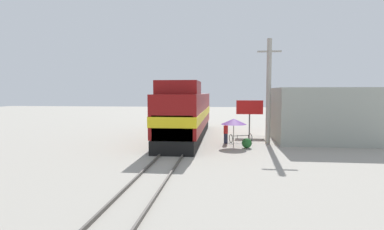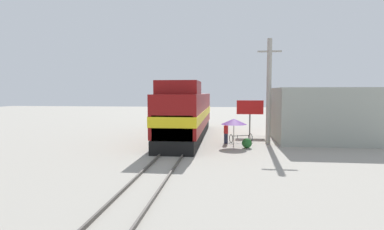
{
  "view_description": "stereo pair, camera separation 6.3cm",
  "coord_description": "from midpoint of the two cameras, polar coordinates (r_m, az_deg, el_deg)",
  "views": [
    {
      "loc": [
        3.25,
        -23.1,
        3.97
      ],
      "look_at": [
        1.2,
        -4.01,
        2.53
      ],
      "focal_mm": 28.0,
      "sensor_mm": 36.0,
      "label": 1
    },
    {
      "loc": [
        3.31,
        -23.1,
        3.97
      ],
      "look_at": [
        1.2,
        -4.01,
        2.53
      ],
      "focal_mm": 28.0,
      "sensor_mm": 36.0,
      "label": 2
    }
  ],
  "objects": [
    {
      "name": "shrub_cluster",
      "position": [
        21.87,
        10.3,
        -5.29
      ],
      "size": [
        0.71,
        0.71,
        0.71
      ],
      "primitive_type": "sphere",
      "color": "#236028",
      "rests_on": "ground_plane"
    },
    {
      "name": "bicycle",
      "position": [
        24.27,
        9.17,
        -4.34
      ],
      "size": [
        1.87,
        1.3,
        0.68
      ],
      "rotation": [
        0.0,
        0.0,
        -1.18
      ],
      "color": "black",
      "rests_on": "ground_plane"
    },
    {
      "name": "ground_plane",
      "position": [
        23.67,
        -1.94,
        -5.37
      ],
      "size": [
        120.0,
        120.0,
        0.0
      ],
      "primitive_type": "plane",
      "color": "gray"
    },
    {
      "name": "rail_near",
      "position": [
        23.77,
        -3.66,
        -5.15
      ],
      "size": [
        0.08,
        34.1,
        0.15
      ],
      "primitive_type": "cube",
      "color": "#4C4742",
      "rests_on": "ground_plane"
    },
    {
      "name": "building_block_distant",
      "position": [
        26.44,
        23.82,
        0.03
      ],
      "size": [
        7.8,
        5.51,
        4.35
      ],
      "primitive_type": "cube",
      "color": "#999E93",
      "rests_on": "ground_plane"
    },
    {
      "name": "locomotive",
      "position": [
        26.23,
        -1.07,
        0.09
      ],
      "size": [
        3.15,
        16.7,
        4.8
      ],
      "color": "black",
      "rests_on": "ground_plane"
    },
    {
      "name": "rail_far",
      "position": [
        23.57,
        -0.2,
        -5.22
      ],
      "size": [
        0.08,
        34.1,
        0.15
      ],
      "primitive_type": "cube",
      "color": "#4C4742",
      "rests_on": "ground_plane"
    },
    {
      "name": "vendor_umbrella",
      "position": [
        22.27,
        7.88,
        -1.24
      ],
      "size": [
        1.89,
        1.89,
        2.05
      ],
      "color": "#4C4C4C",
      "rests_on": "ground_plane"
    },
    {
      "name": "utility_pole",
      "position": [
        23.7,
        14.32,
        4.47
      ],
      "size": [
        1.8,
        0.36,
        8.06
      ],
      "color": "#9E998E",
      "rests_on": "ground_plane"
    },
    {
      "name": "billboard_sign",
      "position": [
        28.36,
        10.86,
        1.12
      ],
      "size": [
        2.46,
        0.12,
        3.25
      ],
      "color": "#595959",
      "rests_on": "ground_plane"
    },
    {
      "name": "person_bystander",
      "position": [
        23.53,
        6.38,
        -3.28
      ],
      "size": [
        0.34,
        0.34,
        1.64
      ],
      "color": "#2D3347",
      "rests_on": "ground_plane"
    }
  ]
}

